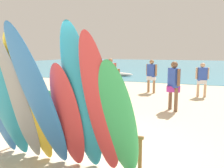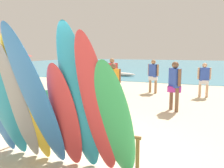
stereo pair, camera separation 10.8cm
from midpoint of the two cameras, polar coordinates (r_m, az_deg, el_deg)
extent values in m
plane|color=beige|center=(18.03, 12.82, 1.33)|extent=(60.00, 60.00, 0.00)
cube|color=teal|center=(35.19, 16.65, 4.48)|extent=(60.00, 40.00, 0.02)
cylinder|color=brown|center=(5.63, -23.85, -11.22)|extent=(0.07, 0.07, 0.59)
cylinder|color=brown|center=(4.27, 6.23, -16.86)|extent=(0.07, 0.07, 0.59)
cylinder|color=brown|center=(4.68, -11.21, -10.74)|extent=(2.98, 0.06, 0.06)
ellipsoid|color=#289EC6|center=(4.56, -26.10, -3.20)|extent=(0.64, 1.13, 2.53)
ellipsoid|color=#999EA3|center=(4.36, -23.45, -3.23)|extent=(0.53, 1.05, 2.58)
ellipsoid|color=yellow|center=(4.26, -20.36, -4.53)|extent=(0.59, 0.96, 2.40)
ellipsoid|color=#337AD1|center=(3.92, -18.13, -4.57)|extent=(0.67, 1.24, 2.52)
ellipsoid|color=#D13D42|center=(3.95, -11.61, -8.58)|extent=(0.52, 0.81, 1.95)
ellipsoid|color=#289EC6|center=(3.70, -8.07, -4.89)|extent=(0.54, 0.96, 2.54)
ellipsoid|color=#D13D42|center=(3.53, -3.60, -6.72)|extent=(0.50, 1.08, 2.39)
ellipsoid|color=#38B266|center=(3.52, 1.02, -9.94)|extent=(0.62, 1.00, 2.01)
cylinder|color=brown|center=(9.00, -1.24, -2.70)|extent=(0.12, 0.12, 0.79)
cylinder|color=brown|center=(9.10, 0.73, -2.59)|extent=(0.12, 0.12, 0.79)
cube|color=black|center=(8.99, -0.25, -0.57)|extent=(0.42, 0.26, 0.19)
cube|color=orange|center=(8.95, -0.25, 1.79)|extent=(0.45, 0.42, 0.62)
sphere|color=brown|center=(8.91, -0.26, 4.49)|extent=(0.22, 0.22, 0.22)
cylinder|color=brown|center=(8.87, -1.87, 1.95)|extent=(0.10, 0.10, 0.55)
cylinder|color=brown|center=(9.02, 1.33, 2.07)|extent=(0.10, 0.10, 0.55)
cylinder|color=tan|center=(11.25, 20.34, -1.10)|extent=(0.12, 0.12, 0.76)
cylinder|color=tan|center=(11.33, 21.88, -1.12)|extent=(0.12, 0.12, 0.76)
cube|color=silver|center=(11.24, 21.20, 0.50)|extent=(0.41, 0.25, 0.18)
cube|color=#2D4CB2|center=(11.20, 21.29, 2.32)|extent=(0.43, 0.29, 0.60)
sphere|color=tan|center=(11.17, 21.40, 4.38)|extent=(0.21, 0.21, 0.21)
cylinder|color=tan|center=(11.14, 20.05, 2.52)|extent=(0.09, 0.09, 0.53)
cylinder|color=tan|center=(11.27, 22.53, 2.45)|extent=(0.09, 0.09, 0.53)
cylinder|color=brown|center=(8.27, 15.26, -3.80)|extent=(0.13, 0.13, 0.84)
cylinder|color=brown|center=(8.55, 13.94, -3.35)|extent=(0.13, 0.13, 0.84)
cube|color=#B23399|center=(8.34, 14.68, -1.19)|extent=(0.45, 0.28, 0.20)
cube|color=#2D4CB2|center=(8.29, 14.78, 1.53)|extent=(0.45, 0.48, 0.66)
sphere|color=brown|center=(8.25, 14.89, 4.63)|extent=(0.24, 0.24, 0.24)
cylinder|color=brown|center=(8.06, 15.89, 1.56)|extent=(0.10, 0.10, 0.59)
cylinder|color=brown|center=(8.52, 13.74, 1.99)|extent=(0.10, 0.10, 0.59)
cylinder|color=#9E704C|center=(11.56, 0.12, -0.13)|extent=(0.13, 0.13, 0.84)
cylinder|color=#9E704C|center=(11.41, -1.44, -0.24)|extent=(0.13, 0.13, 0.84)
cube|color=black|center=(11.44, -0.66, 1.57)|extent=(0.45, 0.28, 0.20)
cube|color=#DB333D|center=(11.40, -0.67, 3.56)|extent=(0.46, 0.47, 0.66)
sphere|color=#9E704C|center=(11.37, -0.67, 5.82)|extent=(0.24, 0.24, 0.24)
cylinder|color=#9E704C|center=(11.52, 0.58, 3.79)|extent=(0.10, 0.10, 0.59)
cylinder|color=#9E704C|center=(11.28, -1.94, 3.69)|extent=(0.10, 0.10, 0.59)
cylinder|color=#9E704C|center=(11.65, 10.13, -0.28)|extent=(0.12, 0.12, 0.81)
cylinder|color=#9E704C|center=(11.84, 8.80, -0.11)|extent=(0.12, 0.12, 0.81)
cube|color=silver|center=(11.70, 9.50, 1.45)|extent=(0.44, 0.27, 0.19)
cube|color=#2D4CB2|center=(11.66, 9.55, 3.32)|extent=(0.47, 0.37, 0.63)
sphere|color=#9E704C|center=(11.63, 9.60, 5.44)|extent=(0.23, 0.23, 0.23)
cylinder|color=#9E704C|center=(11.50, 10.64, 3.40)|extent=(0.10, 0.10, 0.56)
cylinder|color=#9E704C|center=(11.81, 8.49, 3.58)|extent=(0.10, 0.10, 0.56)
cylinder|color=#B7B7BC|center=(7.97, -19.85, -6.53)|extent=(0.02, 0.02, 0.28)
cylinder|color=#B7B7BC|center=(7.71, -17.45, -6.91)|extent=(0.02, 0.02, 0.28)
cylinder|color=#B7B7BC|center=(8.25, -18.15, -5.96)|extent=(0.02, 0.02, 0.28)
cylinder|color=#B7B7BC|center=(8.00, -15.78, -6.30)|extent=(0.02, 0.02, 0.28)
cube|color=#2D9370|center=(7.94, -17.86, -5.33)|extent=(0.50, 0.45, 0.03)
cube|color=#2D9370|center=(8.16, -16.39, -3.07)|extent=(0.50, 0.29, 0.50)
cylinder|color=silver|center=(7.88, -26.32, 0.01)|extent=(0.04, 0.04, 2.19)
ellipsoid|color=silver|center=(19.76, -1.35, 2.61)|extent=(4.69, 0.96, 0.37)
camera|label=1|loc=(0.05, -90.47, -0.07)|focal=36.75mm
camera|label=2|loc=(0.05, 89.53, 0.07)|focal=36.75mm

